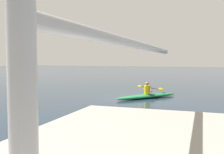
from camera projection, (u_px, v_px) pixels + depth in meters
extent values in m
plane|color=#1E2D3D|center=(131.00, 98.00, 16.10)|extent=(160.00, 160.00, 0.00)
ellipsoid|color=#19723F|center=(147.00, 96.00, 16.00)|extent=(3.07, 4.19, 0.25)
torus|color=black|center=(150.00, 94.00, 16.10)|extent=(0.87, 0.87, 0.04)
cylinder|color=black|center=(164.00, 93.00, 16.72)|extent=(0.18, 0.18, 0.02)
cylinder|color=yellow|center=(147.00, 90.00, 15.97)|extent=(0.35, 0.35, 0.53)
sphere|color=#936B4C|center=(147.00, 84.00, 15.94)|extent=(0.21, 0.21, 0.21)
cylinder|color=black|center=(150.00, 88.00, 16.07)|extent=(1.66, 1.10, 0.03)
ellipsoid|color=gold|center=(140.00, 87.00, 16.89)|extent=(0.36, 0.25, 0.17)
ellipsoid|color=gold|center=(161.00, 89.00, 15.24)|extent=(0.36, 0.25, 0.17)
cylinder|color=#936B4C|center=(145.00, 88.00, 16.24)|extent=(0.32, 0.13, 0.34)
cylinder|color=#936B4C|center=(151.00, 89.00, 15.77)|extent=(0.22, 0.30, 0.34)
cylinder|color=silver|center=(141.00, 46.00, 3.08)|extent=(0.49, 4.29, 0.09)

